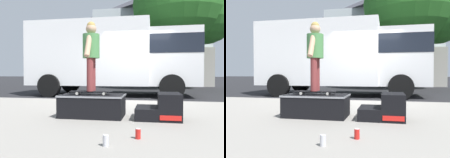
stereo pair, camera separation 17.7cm
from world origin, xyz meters
TOP-DOWN VIEW (x-y plane):
  - ground_plane at (0.00, 0.00)m, footprint 140.00×140.00m
  - sidewalk_slab at (0.00, -3.00)m, footprint 50.00×5.00m
  - skate_box at (-0.57, -3.21)m, footprint 1.17×0.69m
  - kicker_ramp at (0.69, -3.21)m, footprint 0.78×0.69m
  - skateboard at (-0.60, -3.20)m, footprint 0.79×0.25m
  - skater_kid at (-0.60, -3.20)m, footprint 0.31×0.66m
  - soda_can at (0.02, -4.86)m, footprint 0.07×0.07m
  - soda_can_b at (0.35, -4.51)m, footprint 0.07×0.07m
  - box_truck at (-1.11, 2.20)m, footprint 6.91×2.63m
  - street_tree_main at (2.37, 6.69)m, footprint 6.02×5.47m
  - house_behind at (0.35, 13.68)m, footprint 9.54×8.22m

SIDE VIEW (x-z plane):
  - ground_plane at x=0.00m, z-range 0.00..0.00m
  - sidewalk_slab at x=0.00m, z-range 0.00..0.12m
  - soda_can at x=0.02m, z-range 0.12..0.25m
  - soda_can_b at x=0.35m, z-range 0.12..0.25m
  - kicker_ramp at x=0.69m, z-range 0.08..0.54m
  - skate_box at x=-0.57m, z-range 0.13..0.54m
  - skateboard at x=-0.60m, z-range 0.55..0.62m
  - skater_kid at x=-0.60m, z-range 0.71..1.99m
  - box_truck at x=-1.11m, z-range 0.18..3.23m
  - house_behind at x=0.35m, z-range 0.04..8.44m
  - street_tree_main at x=2.37m, z-range 1.02..8.87m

